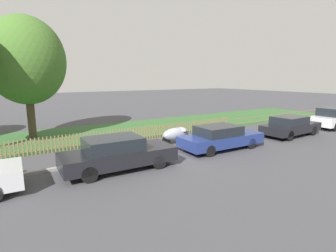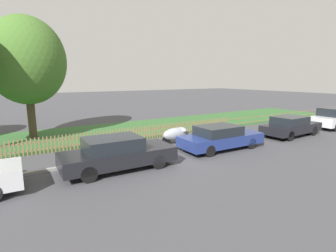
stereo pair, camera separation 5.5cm
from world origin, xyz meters
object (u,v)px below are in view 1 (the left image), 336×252
(parked_car_navy_estate, at_px, (117,153))
(parked_car_grey_coupe, at_px, (333,118))
(tree_mid_park, at_px, (26,61))
(parked_car_white_van, at_px, (290,126))
(covered_motorcycle, at_px, (177,134))
(parked_car_red_compact, at_px, (220,137))

(parked_car_navy_estate, relative_size, parked_car_grey_coupe, 1.16)
(tree_mid_park, bearing_deg, parked_car_white_van, -30.45)
(parked_car_white_van, height_order, parked_car_grey_coupe, parked_car_grey_coupe)
(parked_car_navy_estate, height_order, covered_motorcycle, parked_car_navy_estate)
(parked_car_grey_coupe, height_order, tree_mid_park, tree_mid_park)
(parked_car_red_compact, bearing_deg, parked_car_white_van, 0.97)
(parked_car_navy_estate, distance_m, tree_mid_park, 9.53)
(tree_mid_park, bearing_deg, parked_car_navy_estate, -74.38)
(covered_motorcycle, relative_size, tree_mid_park, 0.25)
(parked_car_white_van, xyz_separation_m, parked_car_grey_coupe, (5.20, -0.05, 0.10))
(parked_car_grey_coupe, xyz_separation_m, covered_motorcycle, (-12.54, 2.31, -0.19))
(parked_car_red_compact, height_order, parked_car_white_van, parked_car_white_van)
(parked_car_grey_coupe, relative_size, tree_mid_park, 0.55)
(covered_motorcycle, bearing_deg, tree_mid_park, 139.09)
(parked_car_grey_coupe, bearing_deg, parked_car_red_compact, 178.15)
(parked_car_grey_coupe, bearing_deg, parked_car_navy_estate, 178.59)
(parked_car_grey_coupe, bearing_deg, covered_motorcycle, 168.26)
(parked_car_white_van, bearing_deg, parked_car_navy_estate, 177.89)
(parked_car_red_compact, height_order, tree_mid_park, tree_mid_park)
(parked_car_navy_estate, xyz_separation_m, parked_car_white_van, (11.80, 0.02, -0.03))
(parked_car_red_compact, distance_m, covered_motorcycle, 2.55)
(parked_car_white_van, bearing_deg, parked_car_grey_coupe, -2.80)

